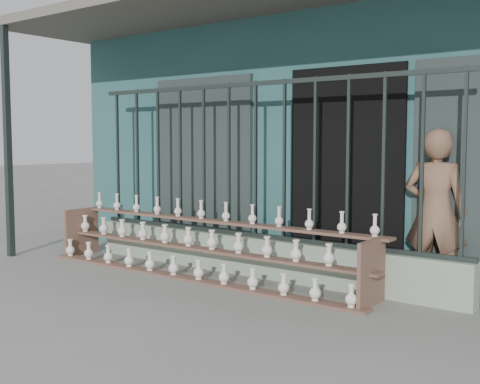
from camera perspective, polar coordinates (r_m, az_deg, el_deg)
The scene contains 6 objects.
ground at distance 6.12m, azimuth -5.73°, elevation -10.02°, with size 60.00×60.00×0.00m, color slate.
workshop_building at distance 9.46m, azimuth 11.93°, elevation 5.10°, with size 7.40×6.60×3.21m.
parapet_wall at distance 7.06m, azimuth 1.48°, elevation -6.11°, with size 5.00×0.20×0.45m, color gray.
security_fence at distance 6.93m, azimuth 1.50°, elevation 3.05°, with size 5.00×0.04×1.80m.
shelf_rack at distance 7.02m, azimuth -3.90°, elevation -5.05°, with size 4.50×0.68×0.85m.
elderly_woman at distance 6.37m, azimuth 18.03°, elevation -1.88°, with size 0.62×0.41×1.69m, color brown.
Camera 1 is at (4.02, -4.34, 1.58)m, focal length 45.00 mm.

